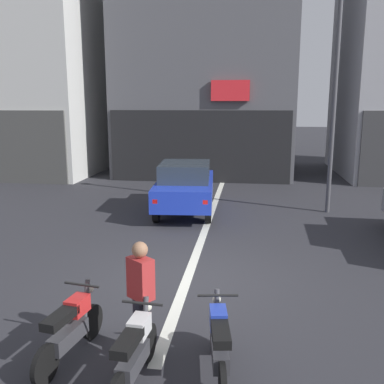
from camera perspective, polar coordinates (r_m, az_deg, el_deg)
name	(u,v)px	position (r m, az deg, el deg)	size (l,w,h in m)	color
ground_plane	(187,280)	(8.85, -0.70, -11.57)	(120.00, 120.00, 0.00)	#2B2B30
lane_centre_line	(213,209)	(14.52, 2.75, -2.26)	(0.20, 18.00, 0.01)	silver
building_corner_left	(4,11)	(26.51, -23.58, 21.06)	(10.73, 9.83, 16.52)	silver
building_mid_block	(208,51)	(22.84, 2.09, 18.15)	(8.38, 7.27, 12.20)	#56565B
car_blue_crossing_near	(185,186)	(13.93, -0.91, 0.87)	(2.07, 4.22, 1.64)	black
street_lamp	(336,77)	(14.40, 18.52, 14.29)	(0.36, 0.36, 7.11)	#47474C
motorcycle_red_row_leftmost	(71,328)	(6.44, -15.77, -16.93)	(0.55, 1.66, 0.98)	black
motorcycle_white_row_left_mid	(135,352)	(5.76, -7.61, -20.25)	(0.55, 1.67, 0.98)	black
motorcycle_blue_row_centre	(219,342)	(5.91, 3.61, -19.24)	(0.55, 1.66, 0.98)	black
person_by_motorcycles	(141,298)	(6.15, -6.76, -13.81)	(0.42, 0.39, 1.67)	#23232D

